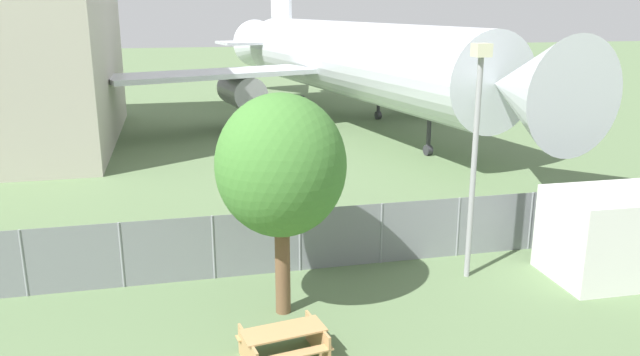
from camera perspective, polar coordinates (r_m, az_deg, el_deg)
The scene contains 6 objects.
perimeter_fence at distance 19.26m, azimuth 5.62°, elevation -5.06°, with size 56.07×0.07×1.93m.
airplane at distance 41.59m, azimuth 2.63°, elevation 10.75°, with size 30.76×39.68×13.90m.
portable_cabin at distance 20.36m, azimuth 26.47°, elevation -4.59°, with size 4.71×2.62×2.56m.
picnic_bench_near_cabin at distance 14.38m, azimuth -3.34°, elevation -14.67°, with size 2.05×1.69×0.76m.
tree_left_of_cabin at distance 15.24m, azimuth -3.59°, elevation 1.06°, with size 3.22×3.22×5.71m.
light_mast at distance 17.86m, azimuth 14.05°, elevation 3.70°, with size 0.44×0.44×6.73m.
Camera 1 is at (-5.91, -6.32, 7.68)m, focal length 35.00 mm.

